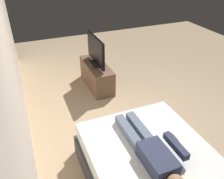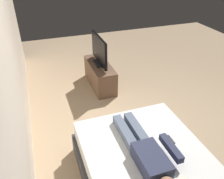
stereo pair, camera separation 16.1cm
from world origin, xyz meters
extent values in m
plane|color=tan|center=(0.00, 0.00, 0.00)|extent=(10.00, 10.00, 0.00)
cube|color=beige|center=(0.40, 1.57, 1.40)|extent=(6.40, 0.10, 2.80)
cube|color=#333338|center=(-1.01, 0.22, 0.15)|extent=(1.91, 1.48, 0.30)
cube|color=white|center=(-1.01, 0.22, 0.42)|extent=(1.83, 1.40, 0.24)
cube|color=#2D334C|center=(-1.11, 0.28, 0.63)|extent=(0.48, 0.28, 0.18)
cube|color=slate|center=(-0.57, 0.20, 0.60)|extent=(0.60, 0.11, 0.11)
cube|color=slate|center=(-0.57, 0.36, 0.60)|extent=(0.60, 0.11, 0.11)
cube|color=#2D334C|center=(-1.05, 0.00, 0.67)|extent=(0.40, 0.08, 0.08)
cube|color=black|center=(-0.83, -0.14, 0.55)|extent=(0.15, 0.04, 0.02)
cube|color=brown|center=(1.62, 0.02, 0.25)|extent=(1.10, 0.40, 0.50)
cube|color=black|center=(1.62, 0.02, 0.53)|extent=(0.32, 0.20, 0.05)
cube|color=black|center=(1.62, 0.02, 0.82)|extent=(0.88, 0.05, 0.54)
camera|label=1|loc=(-2.53, 1.39, 2.59)|focal=37.52mm
camera|label=2|loc=(-2.59, 1.24, 2.59)|focal=37.52mm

